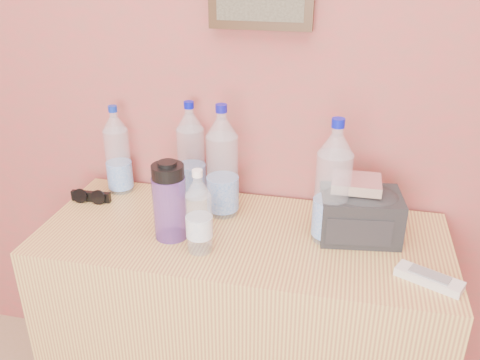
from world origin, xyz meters
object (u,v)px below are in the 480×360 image
toiletry_bag (360,213)px  pet_large_b (191,156)px  sunglasses (91,196)px  pet_large_d (333,189)px  ac_remote (429,279)px  foil_packet (356,183)px  dresser (242,331)px  pet_large_c (222,167)px  nalgene_bottle (170,201)px  pet_large_a (118,154)px  pet_small (199,216)px

toiletry_bag → pet_large_b: bearing=158.0°
sunglasses → pet_large_d: bearing=-8.0°
pet_large_d → ac_remote: pet_large_d is taller
sunglasses → ac_remote: bearing=-15.3°
ac_remote → foil_packet: (-0.19, 0.19, 0.15)m
dresser → sunglasses: size_ratio=9.04×
pet_large_d → ac_remote: (0.26, -0.15, -0.15)m
pet_large_c → nalgene_bottle: size_ratio=1.51×
toiletry_bag → foil_packet: foil_packet is taller
pet_large_a → nalgene_bottle: (0.27, -0.24, -0.02)m
pet_large_c → pet_small: (-0.01, -0.22, -0.05)m
toiletry_bag → pet_large_c: bearing=165.6°
pet_large_a → pet_large_d: size_ratio=0.83×
pet_large_c → nalgene_bottle: (-0.11, -0.17, -0.04)m
ac_remote → toiletry_bag: (-0.18, 0.19, 0.06)m
dresser → pet_large_a: pet_large_a is taller
pet_large_a → pet_large_c: (0.38, -0.08, 0.02)m
pet_large_b → foil_packet: size_ratio=2.43×
dresser → ac_remote: size_ratio=7.27×
ac_remote → foil_packet: foil_packet is taller
pet_large_b → ac_remote: (0.71, -0.32, -0.13)m
foil_packet → pet_large_b: bearing=165.3°
dresser → pet_large_a: (-0.46, 0.18, 0.50)m
toiletry_bag → foil_packet: bearing=168.4°
pet_large_a → pet_large_d: 0.73m
pet_large_c → foil_packet: pet_large_c is taller
pet_large_b → pet_large_d: (0.46, -0.17, 0.02)m
nalgene_bottle → foil_packet: nalgene_bottle is taller
sunglasses → dresser: bearing=-12.7°
nalgene_bottle → foil_packet: (0.50, 0.12, 0.05)m
pet_large_c → sunglasses: pet_large_c is taller
pet_large_d → pet_large_c: bearing=166.1°
pet_large_a → nalgene_bottle: 0.36m
pet_large_a → pet_large_b: size_ratio=0.92×
dresser → pet_small: (-0.09, -0.11, 0.47)m
pet_large_b → foil_packet: bearing=-14.7°
pet_large_a → pet_large_d: bearing=-12.5°
pet_large_a → pet_large_d: pet_large_d is taller
pet_small → toiletry_bag: pet_small is taller
pet_large_d → toiletry_bag: pet_large_d is taller
pet_large_a → ac_remote: (0.96, -0.31, -0.12)m
dresser → nalgene_bottle: bearing=-162.3°
dresser → pet_large_b: (-0.21, 0.19, 0.51)m
nalgene_bottle → sunglasses: size_ratio=1.77×
pet_small → sunglasses: 0.48m
dresser → pet_large_b: size_ratio=3.66×
pet_small → toiletry_bag: bearing=22.0°
pet_large_b → toiletry_bag: bearing=-14.3°
pet_small → ac_remote: 0.60m
dresser → sunglasses: 0.65m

